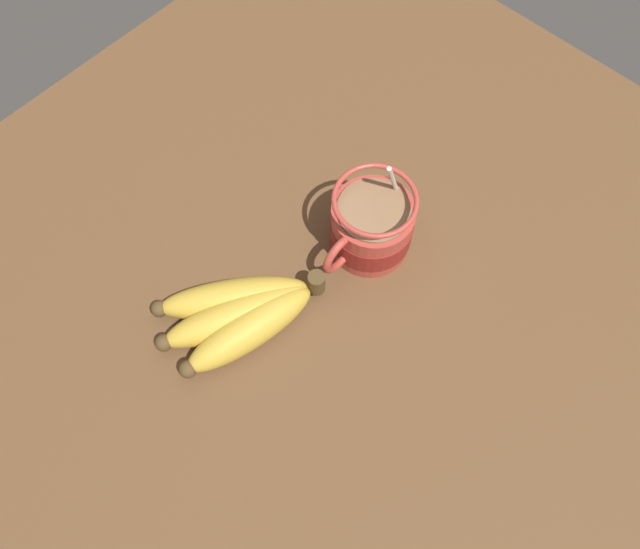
# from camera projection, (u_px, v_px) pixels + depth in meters

# --- Properties ---
(table) EXTENTS (0.99, 0.99, 0.04)m
(table) POSITION_uv_depth(u_px,v_px,m) (346.00, 284.00, 0.76)
(table) COLOR brown
(table) RESTS_ON ground
(coffee_mug) EXTENTS (0.15, 0.10, 0.14)m
(coffee_mug) POSITION_uv_depth(u_px,v_px,m) (371.00, 227.00, 0.72)
(coffee_mug) COLOR #B23D33
(coffee_mug) RESTS_ON table
(banana_bunch) EXTENTS (0.19, 0.15, 0.04)m
(banana_bunch) POSITION_uv_depth(u_px,v_px,m) (240.00, 314.00, 0.70)
(banana_bunch) COLOR #4C381E
(banana_bunch) RESTS_ON table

